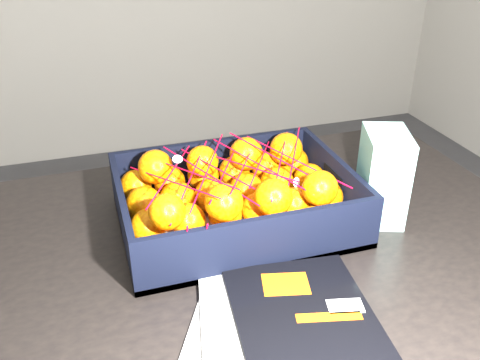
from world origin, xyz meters
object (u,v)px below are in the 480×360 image
object	(u,v)px
table	(244,283)
retail_carton	(383,176)
magazine_stack	(280,329)
produce_crate	(235,208)

from	to	relation	value
table	retail_carton	size ratio (longest dim) A/B	6.70
table	retail_carton	bearing A→B (deg)	1.53
magazine_stack	table	bearing A→B (deg)	84.50
magazine_stack	produce_crate	world-z (taller)	produce_crate
magazine_stack	retail_carton	world-z (taller)	retail_carton
magazine_stack	retail_carton	distance (m)	0.40
magazine_stack	retail_carton	bearing A→B (deg)	38.18
table	retail_carton	world-z (taller)	retail_carton
table	retail_carton	xyz separation A→B (m)	(0.29, 0.01, 0.19)
produce_crate	retail_carton	world-z (taller)	retail_carton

